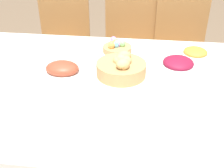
# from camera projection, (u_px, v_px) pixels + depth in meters

# --- Properties ---
(dining_table) EXTENTS (1.76, 1.16, 0.73)m
(dining_table) POSITION_uv_depth(u_px,v_px,m) (111.00, 137.00, 1.59)
(dining_table) COLOR silver
(dining_table) RESTS_ON ground
(chair_far_right) EXTENTS (0.46, 0.46, 0.92)m
(chair_far_right) POSITION_uv_depth(u_px,v_px,m) (181.00, 51.00, 2.27)
(chair_far_right) COLOR olive
(chair_far_right) RESTS_ON ground
(chair_far_left) EXTENTS (0.46, 0.46, 0.92)m
(chair_far_left) POSITION_uv_depth(u_px,v_px,m) (64.00, 45.00, 2.38)
(chair_far_left) COLOR olive
(chair_far_left) RESTS_ON ground
(chair_far_center) EXTENTS (0.44, 0.44, 0.92)m
(chair_far_center) POSITION_uv_depth(u_px,v_px,m) (129.00, 49.00, 2.32)
(chair_far_center) COLOR olive
(chair_far_center) RESTS_ON ground
(bread_basket) EXTENTS (0.26, 0.26, 0.12)m
(bread_basket) POSITION_uv_depth(u_px,v_px,m) (121.00, 67.00, 1.44)
(bread_basket) COLOR #AD8451
(bread_basket) RESTS_ON dining_table
(egg_basket) EXTENTS (0.17, 0.17, 0.08)m
(egg_basket) POSITION_uv_depth(u_px,v_px,m) (117.00, 47.00, 1.70)
(egg_basket) COLOR #AD8451
(egg_basket) RESTS_ON dining_table
(ham_platter) EXTENTS (0.27, 0.19, 0.07)m
(ham_platter) POSITION_uv_depth(u_px,v_px,m) (62.00, 69.00, 1.46)
(ham_platter) COLOR white
(ham_platter) RESTS_ON dining_table
(carrot_bowl) EXTENTS (0.16, 0.16, 0.08)m
(carrot_bowl) POSITION_uv_depth(u_px,v_px,m) (195.00, 55.00, 1.58)
(carrot_bowl) COLOR white
(carrot_bowl) RESTS_ON dining_table
(beet_salad_bowl) EXTENTS (0.18, 0.18, 0.10)m
(beet_salad_bowl) POSITION_uv_depth(u_px,v_px,m) (178.00, 67.00, 1.44)
(beet_salad_bowl) COLOR white
(beet_salad_bowl) RESTS_ON dining_table
(dinner_plate) EXTENTS (0.27, 0.27, 0.01)m
(dinner_plate) POSITION_uv_depth(u_px,v_px,m) (73.00, 133.00, 1.07)
(dinner_plate) COLOR white
(dinner_plate) RESTS_ON dining_table
(fork) EXTENTS (0.01, 0.19, 0.00)m
(fork) POSITION_uv_depth(u_px,v_px,m) (33.00, 130.00, 1.09)
(fork) COLOR #B7B7BC
(fork) RESTS_ON dining_table
(knife) EXTENTS (0.01, 0.19, 0.00)m
(knife) POSITION_uv_depth(u_px,v_px,m) (115.00, 137.00, 1.05)
(knife) COLOR #B7B7BC
(knife) RESTS_ON dining_table
(spoon) EXTENTS (0.01, 0.19, 0.00)m
(spoon) POSITION_uv_depth(u_px,v_px,m) (123.00, 138.00, 1.05)
(spoon) COLOR #B7B7BC
(spoon) RESTS_ON dining_table
(drinking_cup) EXTENTS (0.08, 0.08, 0.08)m
(drinking_cup) POSITION_uv_depth(u_px,v_px,m) (140.00, 106.00, 1.16)
(drinking_cup) COLOR silver
(drinking_cup) RESTS_ON dining_table
(butter_dish) EXTENTS (0.14, 0.09, 0.03)m
(butter_dish) POSITION_uv_depth(u_px,v_px,m) (14.00, 100.00, 1.24)
(butter_dish) COLOR white
(butter_dish) RESTS_ON dining_table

